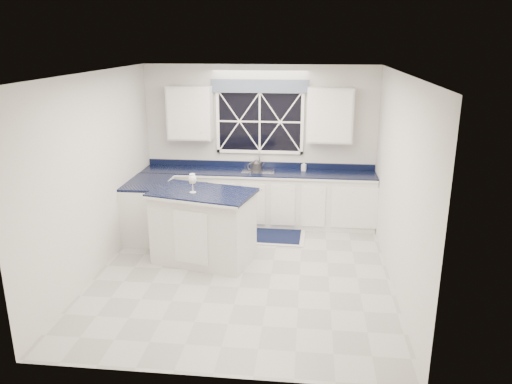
# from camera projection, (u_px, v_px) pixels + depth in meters

# --- Properties ---
(ground) EXTENTS (4.50, 4.50, 0.00)m
(ground) POSITION_uv_depth(u_px,v_px,m) (243.00, 272.00, 6.93)
(ground) COLOR #B1B1AC
(ground) RESTS_ON ground
(back_wall) EXTENTS (4.00, 0.10, 2.70)m
(back_wall) POSITION_uv_depth(u_px,v_px,m) (260.00, 144.00, 8.67)
(back_wall) COLOR silver
(back_wall) RESTS_ON ground
(base_cabinets) EXTENTS (3.99, 1.60, 0.90)m
(base_cabinets) POSITION_uv_depth(u_px,v_px,m) (238.00, 201.00, 8.52)
(base_cabinets) COLOR silver
(base_cabinets) RESTS_ON ground
(countertop) EXTENTS (3.98, 0.64, 0.04)m
(countertop) POSITION_uv_depth(u_px,v_px,m) (258.00, 172.00, 8.51)
(countertop) COLOR black
(countertop) RESTS_ON base_cabinets
(dishwasher) EXTENTS (0.60, 0.58, 0.82)m
(dishwasher) POSITION_uv_depth(u_px,v_px,m) (196.00, 199.00, 8.77)
(dishwasher) COLOR black
(dishwasher) RESTS_ON ground
(window) EXTENTS (1.65, 0.09, 1.26)m
(window) POSITION_uv_depth(u_px,v_px,m) (260.00, 117.00, 8.48)
(window) COLOR black
(window) RESTS_ON ground
(upper_cabinets) EXTENTS (3.10, 0.34, 0.90)m
(upper_cabinets) POSITION_uv_depth(u_px,v_px,m) (259.00, 114.00, 8.34)
(upper_cabinets) COLOR silver
(upper_cabinets) RESTS_ON ground
(faucet) EXTENTS (0.05, 0.20, 0.30)m
(faucet) POSITION_uv_depth(u_px,v_px,m) (259.00, 160.00, 8.64)
(faucet) COLOR silver
(faucet) RESTS_ON countertop
(island) EXTENTS (1.57, 1.16, 1.05)m
(island) POSITION_uv_depth(u_px,v_px,m) (204.00, 226.00, 7.17)
(island) COLOR silver
(island) RESTS_ON ground
(rug) EXTENTS (1.29, 0.81, 0.02)m
(rug) POSITION_uv_depth(u_px,v_px,m) (266.00, 236.00, 8.19)
(rug) COLOR beige
(rug) RESTS_ON ground
(kettle) EXTENTS (0.29, 0.23, 0.21)m
(kettle) POSITION_uv_depth(u_px,v_px,m) (256.00, 165.00, 8.49)
(kettle) COLOR #2E2E31
(kettle) RESTS_ON countertop
(wine_glass) EXTENTS (0.11, 0.11, 0.27)m
(wine_glass) POSITION_uv_depth(u_px,v_px,m) (192.00, 180.00, 6.90)
(wine_glass) COLOR white
(wine_glass) RESTS_ON island
(soap_bottle) EXTENTS (0.09, 0.09, 0.17)m
(soap_bottle) POSITION_uv_depth(u_px,v_px,m) (304.00, 166.00, 8.52)
(soap_bottle) COLOR silver
(soap_bottle) RESTS_ON countertop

